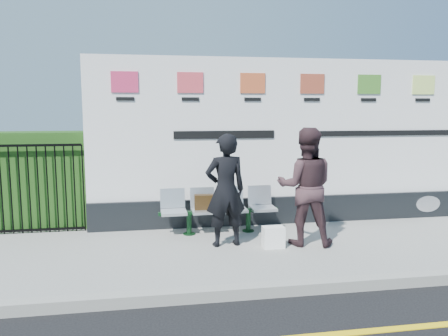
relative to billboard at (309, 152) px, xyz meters
name	(u,v)px	position (x,y,z in m)	size (l,w,h in m)	color
ground	(393,329)	(-0.50, -3.85, -1.42)	(80.00, 80.00, 0.00)	black
pavement	(307,247)	(-0.50, -1.35, -1.36)	(14.00, 3.00, 0.12)	gray
kerb	(350,284)	(-0.50, -2.85, -1.35)	(14.00, 0.18, 0.14)	gray
yellow_line	(393,329)	(-0.50, -3.85, -1.42)	(14.00, 0.10, 0.01)	yellow
billboard	(309,152)	(0.00, 0.00, 0.00)	(8.00, 0.30, 3.00)	black
hedge	(27,180)	(-5.08, 0.45, -0.45)	(2.35, 0.70, 1.70)	#214A16
railing	(20,189)	(-5.08, 0.00, -0.53)	(2.05, 0.06, 1.54)	black
bench	(219,221)	(-1.77, -0.52, -1.09)	(1.96, 0.52, 0.42)	silver
woman_left	(225,190)	(-1.78, -1.21, -0.43)	(0.63, 0.42, 1.74)	black
woman_right	(306,187)	(-0.55, -1.34, -0.39)	(0.89, 0.69, 1.82)	#3A262A
handbag_brown	(204,202)	(-2.03, -0.52, -0.75)	(0.32, 0.14, 0.25)	black
carrier_bag_white	(273,237)	(-1.08, -1.45, -1.14)	(0.33, 0.20, 0.33)	white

